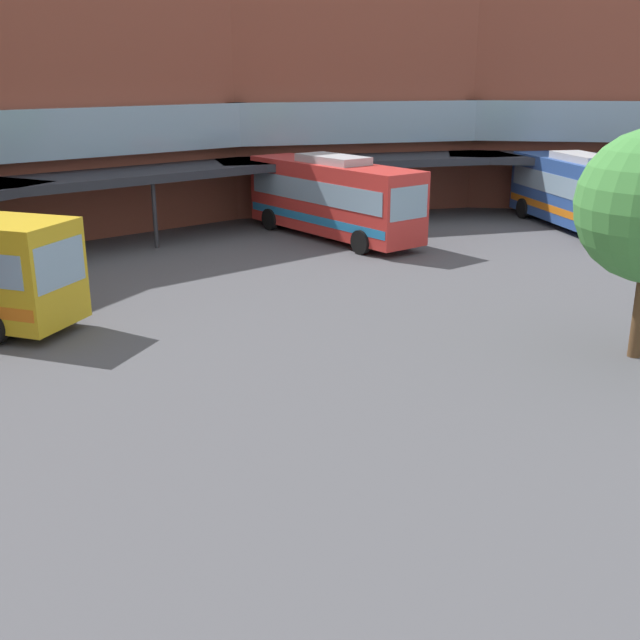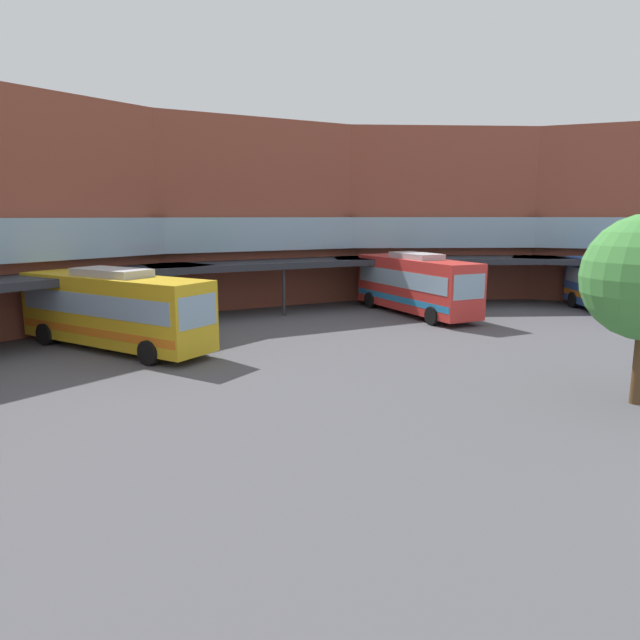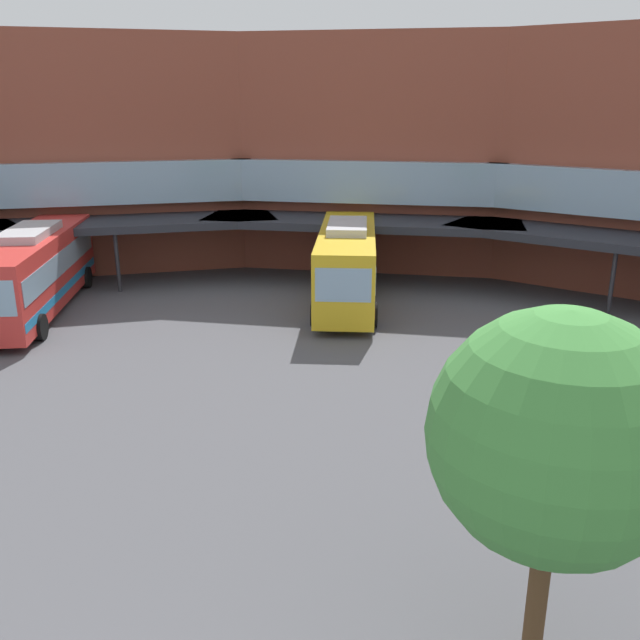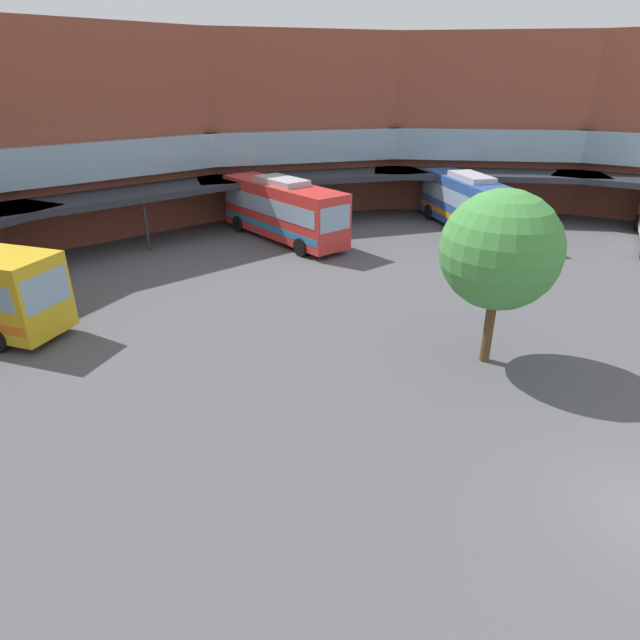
# 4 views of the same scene
# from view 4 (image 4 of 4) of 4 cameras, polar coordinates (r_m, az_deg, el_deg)

# --- Properties ---
(station_building) EXTENTS (78.08, 45.22, 12.84)m
(station_building) POSITION_cam_4_polar(r_m,az_deg,el_deg) (23.95, -20.97, 14.53)
(station_building) COLOR brown
(station_building) RESTS_ON ground
(bus_0) EXTENTS (4.96, 10.75, 4.01)m
(bus_0) POSITION_cam_4_polar(r_m,az_deg,el_deg) (34.87, -4.06, 11.90)
(bus_0) COLOR red
(bus_0) RESTS_ON ground
(bus_4) EXTENTS (8.67, 9.65, 3.87)m
(bus_4) POSITION_cam_4_polar(r_m,az_deg,el_deg) (38.34, 15.80, 12.13)
(bus_4) COLOR #2D519E
(bus_4) RESTS_ON ground
(plaza_tree) EXTENTS (4.22, 4.22, 6.48)m
(plaza_tree) POSITION_cam_4_polar(r_m,az_deg,el_deg) (19.46, 18.96, 7.12)
(plaza_tree) COLOR brown
(plaza_tree) RESTS_ON ground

